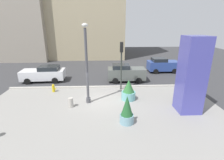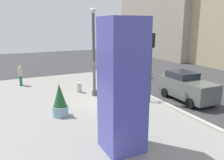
# 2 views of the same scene
# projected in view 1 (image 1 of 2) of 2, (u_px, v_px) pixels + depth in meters

# --- Properties ---
(ground_plane) EXTENTS (60.00, 60.00, 0.00)m
(ground_plane) POSITION_uv_depth(u_px,v_px,m) (102.00, 84.00, 17.76)
(ground_plane) COLOR #38383A
(plaza_pavement) EXTENTS (18.00, 10.00, 0.02)m
(plaza_pavement) POSITION_uv_depth(u_px,v_px,m) (101.00, 113.00, 12.07)
(plaza_pavement) COLOR gray
(plaza_pavement) RESTS_ON ground_plane
(curb_strip) EXTENTS (18.00, 0.24, 0.16)m
(curb_strip) POSITION_uv_depth(u_px,v_px,m) (102.00, 87.00, 16.90)
(curb_strip) COLOR #B7B2A8
(curb_strip) RESTS_ON ground_plane
(lamp_post) EXTENTS (0.44, 0.44, 6.09)m
(lamp_post) POSITION_uv_depth(u_px,v_px,m) (87.00, 67.00, 12.78)
(lamp_post) COLOR #4C4C51
(lamp_post) RESTS_ON ground_plane
(art_pillar_blue) EXTENTS (1.53, 1.53, 5.33)m
(art_pillar_blue) POSITION_uv_depth(u_px,v_px,m) (192.00, 76.00, 11.64)
(art_pillar_blue) COLOR #4C4CAD
(art_pillar_blue) RESTS_ON ground_plane
(potted_plant_by_pillar) EXTENTS (1.16, 1.16, 1.73)m
(potted_plant_by_pillar) POSITION_uv_depth(u_px,v_px,m) (129.00, 91.00, 14.03)
(potted_plant_by_pillar) COLOR #6BB2B2
(potted_plant_by_pillar) RESTS_ON ground_plane
(potted_plant_curbside) EXTENTS (0.89, 0.89, 1.87)m
(potted_plant_curbside) POSITION_uv_depth(u_px,v_px,m) (127.00, 111.00, 10.61)
(potted_plant_curbside) COLOR #7AA8B7
(potted_plant_curbside) RESTS_ON ground_plane
(fire_hydrant) EXTENTS (0.36, 0.26, 0.75)m
(fire_hydrant) POSITION_uv_depth(u_px,v_px,m) (53.00, 88.00, 15.74)
(fire_hydrant) COLOR gold
(fire_hydrant) RESTS_ON ground_plane
(concrete_bollard) EXTENTS (0.36, 0.36, 0.75)m
(concrete_bollard) POSITION_uv_depth(u_px,v_px,m) (71.00, 103.00, 12.84)
(concrete_bollard) COLOR #B2ADA3
(concrete_bollard) RESTS_ON ground_plane
(traffic_light_far_side) EXTENTS (0.28, 0.42, 4.50)m
(traffic_light_far_side) POSITION_uv_depth(u_px,v_px,m) (121.00, 58.00, 15.51)
(traffic_light_far_side) COLOR #333833
(traffic_light_far_side) RESTS_ON ground_plane
(car_curb_east) EXTENTS (3.94, 2.15, 1.84)m
(car_curb_east) POSITION_uv_depth(u_px,v_px,m) (162.00, 65.00, 22.19)
(car_curb_east) COLOR #2D4793
(car_curb_east) RESTS_ON ground_plane
(car_intersection) EXTENTS (4.62, 2.28, 1.70)m
(car_intersection) POSITION_uv_depth(u_px,v_px,m) (44.00, 74.00, 18.58)
(car_intersection) COLOR silver
(car_intersection) RESTS_ON ground_plane
(car_curb_west) EXTENTS (4.07, 2.02, 1.88)m
(car_curb_west) POSITION_uv_depth(u_px,v_px,m) (126.00, 73.00, 18.55)
(car_curb_west) COLOR #565B56
(car_curb_west) RESTS_ON ground_plane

